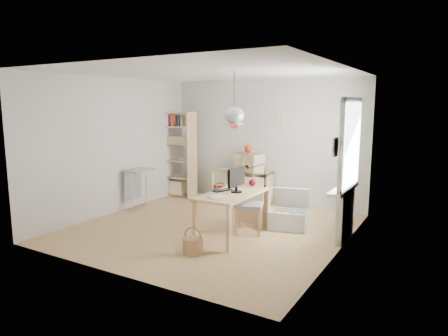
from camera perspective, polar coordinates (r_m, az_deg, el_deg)
The scene contains 20 objects.
ground at distance 7.15m, azimuth -1.93°, elevation -8.60°, with size 4.50×4.50×0.00m, color #A78253.
room_shell at distance 6.41m, azimuth 1.45°, elevation 7.54°, with size 4.50×4.50×4.50m.
window_unit at distance 6.54m, azimuth 17.69°, elevation 3.19°, with size 0.07×1.16×1.46m.
radiator at distance 6.76m, azimuth 16.93°, elevation -6.52°, with size 0.10×0.80×0.80m, color silver.
windowsill at distance 6.67m, azimuth 16.68°, elevation -2.92°, with size 0.22×1.20×0.06m, color white.
desk at distance 6.58m, azimuth 1.40°, elevation -4.23°, with size 0.70×1.50×0.75m.
cube_shelf at distance 9.05m, azimuth 2.58°, elevation -2.87°, with size 1.40×0.38×0.72m.
tall_bookshelf at distance 9.52m, azimuth -6.55°, elevation 2.49°, with size 0.80×0.38×2.00m.
side_table at distance 8.48m, azimuth -12.39°, elevation -1.35°, with size 0.40×0.55×0.85m.
chair at distance 6.86m, azimuth 3.68°, elevation -4.83°, with size 0.57×0.57×0.92m.
wicker_basket at distance 5.97m, azimuth -4.46°, elevation -10.92°, with size 0.30×0.30×0.41m.
storage_chest at distance 7.20m, azimuth 9.23°, elevation -6.76°, with size 0.78×0.85×0.68m.
monitor at distance 6.49m, azimuth 1.79°, elevation -1.51°, with size 0.19×0.47×0.41m.
keyboard at distance 6.65m, azimuth -0.26°, elevation -3.20°, with size 0.13×0.35×0.02m, color black.
task_lamp at distance 6.97m, azimuth 4.40°, elevation -0.55°, with size 0.36×0.13×0.38m.
yarn_ball at distance 6.97m, azimuth 4.13°, elevation -2.01°, with size 0.17×0.17×0.17m, color #4D0A12.
paper_tray at distance 6.16m, azimuth -0.85°, elevation -4.14°, with size 0.21×0.26×0.03m, color white.
drawer_chest at distance 8.82m, azimuth 3.62°, elevation 0.89°, with size 0.69×0.32×0.39m, color tan.
red_vase at distance 8.79m, azimuth 3.46°, elevation 2.81°, with size 0.16×0.16×0.20m, color maroon.
potted_plant at distance 6.97m, azimuth 17.29°, elevation -0.69°, with size 0.32×0.28×0.36m, color #2E6425.
Camera 1 is at (3.65, -5.76, 2.18)m, focal length 32.00 mm.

